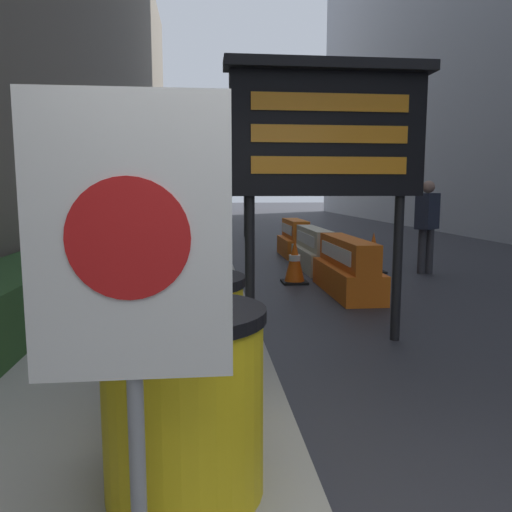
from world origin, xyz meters
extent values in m
cube|color=#284C23|center=(-2.61, 3.88, 0.45)|extent=(0.90, 6.34, 0.63)
cylinder|color=yellow|center=(-0.67, 0.66, 0.56)|extent=(0.76, 0.76, 0.85)
cylinder|color=black|center=(-0.67, 0.66, 1.02)|extent=(0.79, 0.79, 0.06)
cylinder|color=yellow|center=(-0.70, 1.54, 0.56)|extent=(0.76, 0.76, 0.85)
cylinder|color=black|center=(-0.70, 1.54, 1.02)|extent=(0.79, 0.79, 0.06)
cylinder|color=gray|center=(-0.82, 0.11, 0.79)|extent=(0.06, 0.06, 1.30)
cube|color=white|center=(-0.82, 0.09, 1.43)|extent=(0.70, 0.04, 1.00)
cylinder|color=red|center=(-0.82, 0.07, 1.43)|extent=(0.42, 0.01, 0.42)
cylinder|color=black|center=(-0.10, 3.36, 0.77)|extent=(0.10, 0.10, 1.54)
cylinder|color=black|center=(1.46, 3.36, 0.77)|extent=(0.10, 0.10, 1.54)
cube|color=black|center=(0.68, 3.36, 2.14)|extent=(1.95, 0.24, 1.20)
cube|color=black|center=(0.68, 3.29, 2.79)|extent=(2.07, 0.34, 0.10)
cube|color=orange|center=(0.68, 3.23, 2.44)|extent=(1.56, 0.02, 0.17)
cube|color=orange|center=(0.68, 3.23, 2.14)|extent=(1.56, 0.02, 0.17)
cube|color=orange|center=(0.68, 3.23, 1.84)|extent=(1.56, 0.02, 0.17)
cube|color=orange|center=(1.64, 5.79, 0.21)|extent=(0.61, 2.06, 0.43)
cube|color=orange|center=(1.64, 5.79, 0.64)|extent=(0.37, 2.06, 0.43)
cube|color=white|center=(1.44, 5.79, 0.64)|extent=(0.02, 1.64, 0.21)
cube|color=beige|center=(1.64, 8.14, 0.21)|extent=(0.55, 1.99, 0.42)
cube|color=beige|center=(1.64, 8.14, 0.63)|extent=(0.33, 1.99, 0.42)
cube|color=white|center=(1.46, 8.14, 0.63)|extent=(0.02, 1.59, 0.21)
cube|color=orange|center=(1.64, 10.20, 0.22)|extent=(0.64, 1.63, 0.44)
cube|color=orange|center=(1.64, 10.20, 0.66)|extent=(0.38, 1.63, 0.44)
cube|color=white|center=(1.43, 10.20, 0.66)|extent=(0.02, 1.30, 0.22)
cube|color=black|center=(1.78, 8.41, 0.02)|extent=(0.44, 0.44, 0.04)
cone|color=#EA560F|center=(1.78, 8.41, 0.41)|extent=(0.35, 0.35, 0.75)
cylinder|color=white|center=(1.78, 8.41, 0.45)|extent=(0.20, 0.20, 0.10)
cube|color=black|center=(2.71, 7.64, 0.02)|extent=(0.44, 0.44, 0.04)
cone|color=#EA560F|center=(2.71, 7.64, 0.41)|extent=(0.35, 0.35, 0.74)
cylinder|color=white|center=(2.71, 7.64, 0.45)|extent=(0.20, 0.20, 0.10)
cube|color=black|center=(0.98, 6.70, 0.02)|extent=(0.43, 0.43, 0.04)
cone|color=#EA560F|center=(0.98, 6.70, 0.40)|extent=(0.34, 0.34, 0.73)
cylinder|color=white|center=(0.98, 6.70, 0.44)|extent=(0.20, 0.20, 0.10)
cylinder|color=#2D2D30|center=(0.87, 15.29, 1.85)|extent=(0.12, 0.12, 3.70)
cube|color=black|center=(0.87, 15.13, 3.28)|extent=(0.28, 0.28, 0.84)
sphere|color=#360605|center=(0.87, 14.98, 3.56)|extent=(0.15, 0.15, 0.15)
sphere|color=#392C06|center=(0.87, 14.98, 3.28)|extent=(0.15, 0.15, 0.15)
sphere|color=green|center=(0.87, 14.98, 3.00)|extent=(0.15, 0.15, 0.15)
cylinder|color=#333338|center=(3.58, 7.44, 0.43)|extent=(0.14, 0.14, 0.86)
cylinder|color=#333338|center=(3.74, 7.44, 0.43)|extent=(0.14, 0.14, 0.86)
cube|color=#232838|center=(3.66, 7.44, 1.19)|extent=(0.54, 0.50, 0.68)
sphere|color=#937161|center=(3.66, 7.44, 1.65)|extent=(0.24, 0.24, 0.24)
camera|label=1|loc=(-0.57, -1.64, 1.60)|focal=35.00mm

